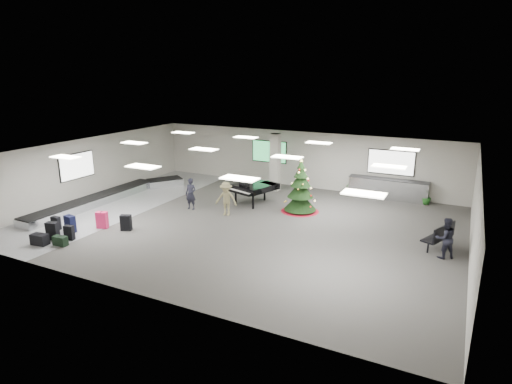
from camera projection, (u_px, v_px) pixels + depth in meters
The scene contains 20 objects.
ground at pixel (244, 223), 18.94m from camera, with size 18.00×18.00×0.00m, color #3E3C38.
room_envelope at pixel (243, 168), 19.05m from camera, with size 18.02×14.02×3.21m.
baggage_carousel at pixel (110, 196), 22.18m from camera, with size 2.28×9.71×0.43m.
service_counter at pixel (388, 189), 22.37m from camera, with size 4.05×0.65×1.08m.
suitcase_0 at pixel (53, 231), 16.96m from camera, with size 0.52×0.38×0.75m.
suitcase_1 at pixel (69, 233), 16.96m from camera, with size 0.42×0.28×0.61m.
pink_suitcase at pixel (102, 220), 18.22m from camera, with size 0.52×0.39×0.74m.
suitcase_3 at pixel (126, 223), 17.97m from camera, with size 0.51×0.40×0.69m.
navy_suitcase at pixel (70, 224), 17.76m from camera, with size 0.50×0.34×0.74m.
suitcase_5 at pixel (56, 223), 18.05m from camera, with size 0.39×0.22×0.59m.
green_duffel at pixel (60, 241), 16.44m from camera, with size 0.58×0.33×0.39m.
black_duffel at pixel (40, 239), 16.50m from camera, with size 0.69×0.43×0.45m.
christmas_tree at pixel (300, 193), 20.27m from camera, with size 1.83×1.83×2.61m.
grand_piano at pixel (254, 187), 21.50m from camera, with size 2.13×2.44×1.18m.
bench at pixel (440, 235), 16.02m from camera, with size 1.12×1.66×1.00m.
traveler_a at pixel (191, 194), 20.61m from camera, with size 0.56×0.37×1.54m, color black.
traveler_b at pixel (226, 199), 19.74m from camera, with size 1.03×0.59×1.59m, color olive.
traveler_bench at pixel (445, 238), 15.19m from camera, with size 0.73×0.57×1.51m, color black.
potted_plant_left at pixel (347, 188), 23.20m from camera, with size 0.39×0.31×0.71m, color #193B13.
potted_plant_right at pixel (426, 196), 21.46m from camera, with size 0.47×0.47×0.85m, color #193B13.
Camera 1 is at (8.45, -15.74, 6.46)m, focal length 30.00 mm.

